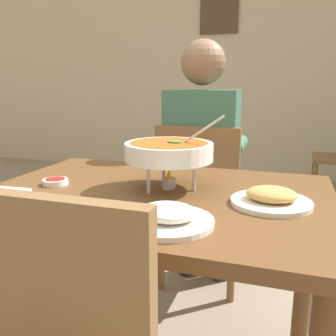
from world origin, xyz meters
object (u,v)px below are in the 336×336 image
(curry_bowl, at_px, (169,152))
(sauce_dish, at_px, (55,181))
(dining_table_main, at_px, (154,225))
(rice_plate, at_px, (168,217))
(appetizer_plate, at_px, (271,198))
(diner_main, at_px, (203,153))
(chair_diner_main, at_px, (201,198))

(curry_bowl, bearing_deg, sauce_dish, -168.71)
(dining_table_main, relative_size, rice_plate, 4.82)
(curry_bowl, height_order, rice_plate, curry_bowl)
(dining_table_main, distance_m, appetizer_plate, 0.40)
(dining_table_main, distance_m, diner_main, 0.75)
(rice_plate, xyz_separation_m, appetizer_plate, (0.25, 0.24, 0.00))
(diner_main, height_order, curry_bowl, diner_main)
(curry_bowl, distance_m, appetizer_plate, 0.37)
(diner_main, xyz_separation_m, curry_bowl, (0.03, -0.68, 0.13))
(diner_main, relative_size, curry_bowl, 3.94)
(rice_plate, relative_size, appetizer_plate, 1.00)
(chair_diner_main, distance_m, sauce_dish, 0.85)
(appetizer_plate, distance_m, sauce_dish, 0.75)
(dining_table_main, bearing_deg, diner_main, 90.00)
(appetizer_plate, bearing_deg, chair_diner_main, 117.83)
(diner_main, xyz_separation_m, appetizer_plate, (0.38, -0.75, 0.02))
(chair_diner_main, height_order, appetizer_plate, chair_diner_main)
(chair_diner_main, height_order, rice_plate, chair_diner_main)
(rice_plate, bearing_deg, appetizer_plate, 44.79)
(chair_diner_main, height_order, curry_bowl, curry_bowl)
(chair_diner_main, relative_size, appetizer_plate, 3.75)
(curry_bowl, distance_m, sauce_dish, 0.43)
(rice_plate, bearing_deg, dining_table_main, 117.32)
(curry_bowl, relative_size, appetizer_plate, 1.39)
(sauce_dish, bearing_deg, diner_main, 63.99)
(curry_bowl, bearing_deg, rice_plate, -72.51)
(chair_diner_main, height_order, diner_main, diner_main)
(dining_table_main, relative_size, chair_diner_main, 1.29)
(rice_plate, bearing_deg, curry_bowl, 107.49)
(appetizer_plate, bearing_deg, curry_bowl, 168.17)
(curry_bowl, relative_size, sauce_dish, 3.69)
(rice_plate, height_order, sauce_dish, rice_plate)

